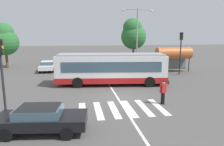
{
  "coord_description": "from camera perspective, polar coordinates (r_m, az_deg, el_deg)",
  "views": [
    {
      "loc": [
        -3.14,
        -15.25,
        4.86
      ],
      "look_at": [
        0.03,
        3.66,
        1.3
      ],
      "focal_mm": 33.09,
      "sensor_mm": 36.0,
      "label": 1
    }
  ],
  "objects": [
    {
      "name": "parked_car_red",
      "position": [
        29.36,
        -12.3,
        2.26
      ],
      "size": [
        1.94,
        4.54,
        1.35
      ],
      "color": "black",
      "rests_on": "ground_plane"
    },
    {
      "name": "parked_car_white",
      "position": [
        29.34,
        -17.38,
        2.01
      ],
      "size": [
        1.93,
        4.53,
        1.35
      ],
      "color": "black",
      "rests_on": "ground_plane"
    },
    {
      "name": "parked_car_black",
      "position": [
        30.84,
        8.35,
        2.78
      ],
      "size": [
        1.91,
        4.52,
        1.35
      ],
      "color": "black",
      "rests_on": "ground_plane"
    },
    {
      "name": "bus_stop_shelter",
      "position": [
        28.33,
        16.66,
        5.13
      ],
      "size": [
        4.64,
        1.54,
        3.25
      ],
      "color": "#28282B",
      "rests_on": "ground_plane"
    },
    {
      "name": "traffic_light_far_corner",
      "position": [
        26.39,
        18.46,
        6.86
      ],
      "size": [
        0.33,
        0.32,
        5.14
      ],
      "color": "#28282B",
      "rests_on": "ground_plane"
    },
    {
      "name": "crosswalk_painted_stripes",
      "position": [
        13.96,
        2.68,
        -9.86
      ],
      "size": [
        5.62,
        3.3,
        0.01
      ],
      "color": "silver",
      "rests_on": "ground_plane"
    },
    {
      "name": "background_tree_left",
      "position": [
        34.14,
        -27.53,
        8.22
      ],
      "size": [
        3.83,
        3.83,
        6.58
      ],
      "color": "brown",
      "rests_on": "ground_plane"
    },
    {
      "name": "lane_center_line",
      "position": [
        18.17,
        0.34,
        -4.99
      ],
      "size": [
        0.16,
        24.0,
        0.01
      ],
      "primitive_type": "cube",
      "color": "silver",
      "rests_on": "ground_plane"
    },
    {
      "name": "pedestrian_crossing_street",
      "position": [
        15.04,
        13.93,
        -4.8
      ],
      "size": [
        0.55,
        0.38,
        1.72
      ],
      "color": "black",
      "rests_on": "ground_plane"
    },
    {
      "name": "twin_arm_street_lamp",
      "position": [
        29.27,
        6.96,
        11.12
      ],
      "size": [
        4.53,
        0.32,
        8.37
      ],
      "color": "#939399",
      "rests_on": "ground_plane"
    },
    {
      "name": "parked_car_silver",
      "position": [
        30.01,
        3.14,
        2.66
      ],
      "size": [
        1.89,
        4.51,
        1.35
      ],
      "color": "black",
      "rests_on": "ground_plane"
    },
    {
      "name": "background_tree_right",
      "position": [
        34.97,
        5.89,
        10.63
      ],
      "size": [
        4.17,
        4.17,
        7.56
      ],
      "color": "brown",
      "rests_on": "ground_plane"
    },
    {
      "name": "traffic_light_near_corner",
      "position": [
        13.6,
        -28.25,
        1.87
      ],
      "size": [
        0.33,
        0.32,
        4.63
      ],
      "color": "#28282B",
      "rests_on": "ground_plane"
    },
    {
      "name": "parked_car_blue",
      "position": [
        29.09,
        -7.11,
        2.35
      ],
      "size": [
        1.95,
        4.54,
        1.35
      ],
      "color": "black",
      "rests_on": "ground_plane"
    },
    {
      "name": "ground_plane",
      "position": [
        16.31,
        2.04,
        -6.82
      ],
      "size": [
        160.0,
        160.0,
        0.0
      ],
      "primitive_type": "plane",
      "color": "#514F4C"
    },
    {
      "name": "foreground_sedan",
      "position": [
        11.13,
        -19.08,
        -11.67
      ],
      "size": [
        4.69,
        2.35,
        1.35
      ],
      "color": "black",
      "rests_on": "ground_plane"
    },
    {
      "name": "parked_car_teal",
      "position": [
        29.76,
        -1.89,
        2.6
      ],
      "size": [
        1.9,
        4.51,
        1.35
      ],
      "color": "black",
      "rests_on": "ground_plane"
    },
    {
      "name": "city_transit_bus",
      "position": [
        20.21,
        -0.2,
        1.2
      ],
      "size": [
        10.98,
        3.88,
        3.06
      ],
      "color": "black",
      "rests_on": "ground_plane"
    }
  ]
}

